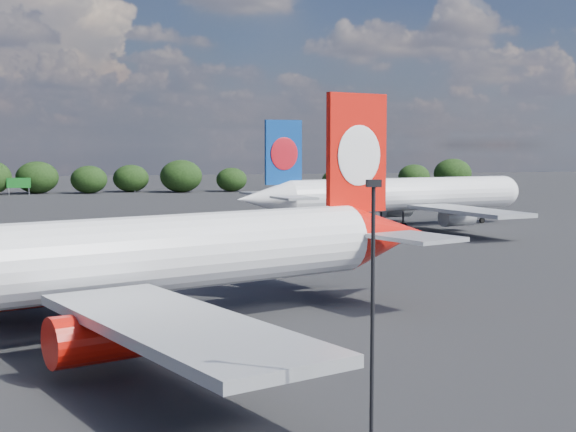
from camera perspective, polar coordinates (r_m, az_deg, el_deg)
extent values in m
plane|color=black|center=(104.15, -14.73, -2.29)|extent=(500.00, 500.00, 0.00)
cylinder|color=white|center=(55.59, -12.61, -2.92)|extent=(40.32, 20.39, 5.43)
cone|color=red|center=(68.95, 6.95, -1.30)|extent=(10.08, 8.27, 5.43)
cube|color=red|center=(66.40, 4.92, 4.48)|extent=(5.75, 2.73, 9.77)
ellipsoid|color=white|center=(66.15, 5.10, 4.31)|extent=(4.31, 1.90, 4.99)
ellipsoid|color=white|center=(66.65, 4.74, 4.32)|extent=(4.31, 1.90, 4.99)
cube|color=#9C9EA3|center=(63.09, 9.11, -1.52)|extent=(6.96, 7.87, 0.33)
cube|color=#9C9EA3|center=(72.10, 2.50, -0.65)|extent=(6.96, 7.87, 0.33)
cube|color=#9C9EA3|center=(42.35, -7.97, -7.72)|extent=(14.63, 22.78, 0.60)
cube|color=#9C9EA3|center=(68.35, -18.80, -3.06)|extent=(14.63, 22.78, 0.60)
cylinder|color=red|center=(46.64, -13.42, -8.40)|extent=(6.13, 4.74, 2.93)
cube|color=#9C9EA3|center=(46.47, -13.44, -7.49)|extent=(2.34, 1.19, 1.30)
cylinder|color=red|center=(62.82, -19.28, -5.08)|extent=(6.13, 4.74, 2.93)
cube|color=#9C9EA3|center=(62.70, -19.30, -4.39)|extent=(2.34, 1.19, 1.30)
cylinder|color=black|center=(54.18, -9.07, -7.15)|extent=(0.40, 0.40, 2.71)
cylinder|color=black|center=(54.41, -9.06, -8.21)|extent=(1.29, 0.90, 1.19)
cylinder|color=black|center=(54.93, -7.93, -8.07)|extent=(1.29, 0.90, 1.19)
cylinder|color=black|center=(60.00, -11.81, -6.00)|extent=(0.40, 0.40, 2.71)
cylinder|color=black|center=(60.21, -11.79, -6.96)|extent=(1.29, 0.90, 1.19)
cylinder|color=black|center=(60.67, -10.75, -6.85)|extent=(1.29, 0.90, 1.19)
cylinder|color=white|center=(128.17, 8.20, 1.53)|extent=(40.09, 13.65, 5.25)
sphere|color=white|center=(140.19, 15.01, 1.71)|extent=(6.25, 6.25, 5.25)
cone|color=white|center=(116.57, -1.73, 1.24)|extent=(9.32, 6.92, 5.25)
cube|color=navy|center=(117.61, -0.33, 4.55)|extent=(5.75, 1.75, 9.45)
ellipsoid|color=red|center=(117.33, -0.27, 4.45)|extent=(4.35, 1.15, 4.83)
ellipsoid|color=red|center=(117.90, -0.40, 4.46)|extent=(4.35, 1.15, 4.83)
cube|color=#9C9EA3|center=(112.19, 0.44, 1.30)|extent=(5.96, 7.16, 0.31)
cube|color=#9C9EA3|center=(122.66, -1.92, 1.62)|extent=(5.96, 7.16, 0.31)
cube|color=#9C9EA3|center=(118.49, 12.70, 0.36)|extent=(11.15, 21.97, 0.58)
cube|color=#9C9EA3|center=(140.90, 5.83, 1.19)|extent=(11.15, 21.97, 0.58)
cylinder|color=#9C9EA3|center=(124.02, 11.95, -0.05)|extent=(5.73, 3.89, 2.83)
cube|color=#9C9EA3|center=(123.95, 11.96, 0.29)|extent=(2.32, 0.80, 1.26)
cylinder|color=#9C9EA3|center=(137.69, 7.71, 0.51)|extent=(5.73, 3.89, 2.83)
cube|color=#9C9EA3|center=(137.63, 7.71, 0.81)|extent=(2.32, 0.80, 1.26)
cylinder|color=black|center=(124.68, 8.18, -0.26)|extent=(0.35, 0.35, 2.62)
cylinder|color=black|center=(124.78, 8.17, -0.71)|extent=(1.23, 0.71, 1.15)
cylinder|color=black|center=(124.14, 7.73, -0.74)|extent=(1.23, 0.71, 1.15)
cylinder|color=black|center=(129.95, 6.64, -0.03)|extent=(0.35, 0.35, 2.62)
cylinder|color=black|center=(130.04, 6.64, -0.46)|extent=(1.23, 0.71, 1.15)
cylinder|color=black|center=(129.43, 6.21, -0.49)|extent=(1.23, 0.71, 1.15)
cylinder|color=black|center=(137.77, 13.65, 0.13)|extent=(0.30, 0.30, 2.62)
cylinder|color=black|center=(137.86, 13.64, -0.30)|extent=(1.00, 0.56, 0.94)
cylinder|color=black|center=(31.46, 6.01, -8.41)|extent=(0.16, 0.16, 11.43)
cube|color=black|center=(30.64, 6.11, 2.33)|extent=(0.55, 0.30, 0.28)
cube|color=#156D1F|center=(220.52, -18.60, 2.25)|extent=(6.00, 0.30, 2.60)
cylinder|color=#999BA2|center=(220.88, -19.23, 1.66)|extent=(0.20, 0.20, 2.00)
cylinder|color=#999BA2|center=(220.40, -17.94, 1.69)|extent=(0.20, 0.20, 2.00)
cube|color=yellow|center=(225.64, -10.85, 2.68)|extent=(5.00, 0.30, 3.00)
cylinder|color=#999BA2|center=(225.76, -10.84, 1.98)|extent=(0.30, 0.30, 2.50)
ellipsoid|color=black|center=(225.92, -17.41, 2.63)|extent=(11.30, 9.56, 8.69)
ellipsoid|color=black|center=(222.86, -13.97, 2.53)|extent=(9.76, 8.26, 7.51)
ellipsoid|color=black|center=(227.29, -11.11, 2.64)|extent=(9.87, 8.35, 7.59)
ellipsoid|color=black|center=(223.33, -7.61, 2.83)|extent=(11.65, 9.86, 8.96)
ellipsoid|color=black|center=(225.85, -4.03, 2.60)|extent=(8.73, 7.39, 6.71)
ellipsoid|color=black|center=(232.10, -0.13, 2.58)|extent=(7.75, 6.55, 5.96)
ellipsoid|color=black|center=(231.87, 3.37, 2.57)|extent=(7.71, 6.52, 5.93)
ellipsoid|color=black|center=(236.39, 5.21, 2.78)|extent=(9.64, 8.15, 7.41)
ellipsoid|color=black|center=(240.11, 8.95, 2.77)|extent=(9.58, 8.11, 7.37)
ellipsoid|color=black|center=(247.69, 11.63, 2.98)|extent=(11.65, 9.86, 8.96)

